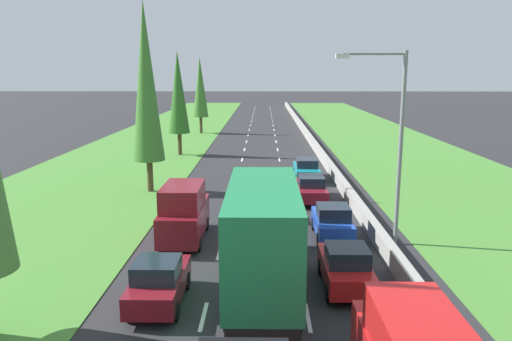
% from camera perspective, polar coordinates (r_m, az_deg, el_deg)
% --- Properties ---
extents(ground_plane, '(300.00, 300.00, 0.00)m').
position_cam_1_polar(ground_plane, '(60.62, 0.63, 3.77)').
color(ground_plane, '#28282B').
rests_on(ground_plane, ground).
extents(grass_verge_left, '(14.00, 140.00, 0.04)m').
position_cam_1_polar(grass_verge_left, '(61.97, -11.17, 3.74)').
color(grass_verge_left, '#478433').
rests_on(grass_verge_left, ground).
extents(grass_verge_right, '(14.00, 140.00, 0.04)m').
position_cam_1_polar(grass_verge_right, '(62.24, 13.99, 3.65)').
color(grass_verge_right, '#478433').
rests_on(grass_verge_right, ground).
extents(median_barrier, '(0.44, 120.00, 0.85)m').
position_cam_1_polar(median_barrier, '(60.81, 6.03, 4.13)').
color(median_barrier, '#9E9B93').
rests_on(median_barrier, ground).
extents(lane_markings, '(3.64, 116.00, 0.01)m').
position_cam_1_polar(lane_markings, '(60.62, 0.63, 3.77)').
color(lane_markings, white).
rests_on(lane_markings, ground).
extents(red_hatchback_right_lane, '(1.74, 3.90, 1.72)m').
position_cam_1_polar(red_hatchback_right_lane, '(19.10, 10.40, -11.00)').
color(red_hatchback_right_lane, red).
rests_on(red_hatchback_right_lane, ground).
extents(green_box_truck_centre_lane, '(2.46, 9.40, 4.18)m').
position_cam_1_polar(green_box_truck_centre_lane, '(18.21, 0.82, -7.41)').
color(green_box_truck_centre_lane, black).
rests_on(green_box_truck_centre_lane, ground).
extents(blue_hatchback_right_lane, '(1.74, 3.90, 1.72)m').
position_cam_1_polar(blue_hatchback_right_lane, '(24.43, 8.88, -5.92)').
color(blue_hatchback_right_lane, '#1E47B7').
rests_on(blue_hatchback_right_lane, ground).
extents(teal_hatchback_centre_lane, '(1.74, 3.90, 1.72)m').
position_cam_1_polar(teal_hatchback_centre_lane, '(27.49, 0.24, -3.82)').
color(teal_hatchback_centre_lane, teal).
rests_on(teal_hatchback_centre_lane, ground).
extents(maroon_sedan_right_lane, '(1.82, 4.50, 1.64)m').
position_cam_1_polar(maroon_sedan_right_lane, '(31.24, 6.41, -2.07)').
color(maroon_sedan_right_lane, maroon).
rests_on(maroon_sedan_right_lane, ground).
extents(teal_sedan_right_lane, '(1.82, 4.50, 1.64)m').
position_cam_1_polar(teal_sedan_right_lane, '(37.30, 5.90, 0.15)').
color(teal_sedan_right_lane, teal).
rests_on(teal_sedan_right_lane, ground).
extents(maroon_hatchback_left_lane, '(1.74, 3.90, 1.72)m').
position_cam_1_polar(maroon_hatchback_left_lane, '(17.89, -11.26, -12.62)').
color(maroon_hatchback_left_lane, maroon).
rests_on(maroon_hatchback_left_lane, ground).
extents(maroon_van_left_lane, '(1.96, 4.90, 2.82)m').
position_cam_1_polar(maroon_van_left_lane, '(23.91, -8.40, -4.89)').
color(maroon_van_left_lane, maroon).
rests_on(maroon_van_left_lane, ground).
extents(poplar_tree_second, '(2.12, 2.12, 12.68)m').
position_cam_1_polar(poplar_tree_second, '(33.41, -12.69, 9.99)').
color(poplar_tree_second, '#4C3823').
rests_on(poplar_tree_second, ground).
extents(poplar_tree_third, '(2.05, 2.05, 10.10)m').
position_cam_1_polar(poplar_tree_third, '(48.32, -9.05, 8.94)').
color(poplar_tree_third, '#4C3823').
rests_on(poplar_tree_third, ground).
extents(poplar_tree_fourth, '(2.05, 2.05, 10.02)m').
position_cam_1_polar(poplar_tree_fourth, '(65.69, -6.52, 9.59)').
color(poplar_tree_fourth, '#4C3823').
rests_on(poplar_tree_fourth, ground).
extents(street_light_mast, '(3.20, 0.28, 9.00)m').
position_cam_1_polar(street_light_mast, '(23.27, 15.74, 4.01)').
color(street_light_mast, gray).
rests_on(street_light_mast, ground).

